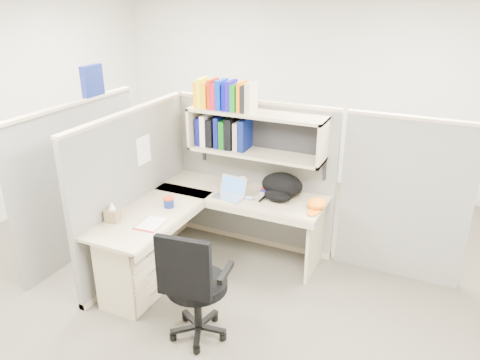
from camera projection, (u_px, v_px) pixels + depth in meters
The scene contains 14 objects.
ground at pixel (217, 282), 4.61m from camera, with size 6.00×6.00×0.00m, color #3C382E.
room_shell at pixel (213, 122), 3.98m from camera, with size 6.00×6.00×6.00m.
cubicle at pixel (204, 175), 4.78m from camera, with size 3.79×1.84×1.95m.
desk at pixel (163, 248), 4.36m from camera, with size 1.74×1.75×0.73m.
laptop at pixel (228, 189), 4.64m from camera, with size 0.29×0.29×0.21m, color silver, non-canonical shape.
backpack at pixel (280, 187), 4.63m from camera, with size 0.42×0.33×0.25m, color black, non-canonical shape.
orange_cap at pixel (317, 203), 4.45m from camera, with size 0.19×0.22×0.10m, color orange, non-canonical shape.
snack_canister at pixel (169, 202), 4.48m from camera, with size 0.10×0.10×0.10m.
tissue_box at pixel (113, 212), 4.19m from camera, with size 0.12×0.12×0.19m, color #866D4C, non-canonical shape.
mouse at pixel (249, 198), 4.65m from camera, with size 0.09×0.06×0.03m, color #8CA7C7.
paper_cup at pixel (243, 181), 4.96m from camera, with size 0.07×0.07×0.09m, color silver.
book_stack at pixel (271, 187), 4.81m from camera, with size 0.17×0.23×0.11m, color gray, non-canonical shape.
loose_paper at pixel (152, 223), 4.18m from camera, with size 0.20×0.26×0.00m, color white, non-canonical shape.
task_chair at pixel (195, 302), 3.72m from camera, with size 0.57×0.52×1.04m.
Camera 1 is at (1.84, -3.41, 2.70)m, focal length 35.00 mm.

